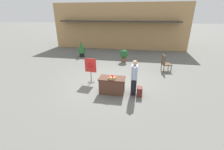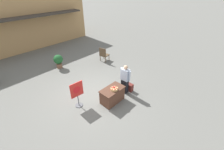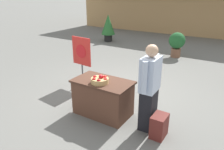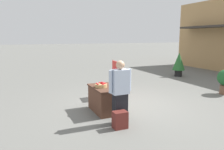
% 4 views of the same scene
% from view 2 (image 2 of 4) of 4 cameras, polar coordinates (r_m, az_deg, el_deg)
% --- Properties ---
extents(ground_plane, '(120.00, 120.00, 0.00)m').
position_cam_2_polar(ground_plane, '(7.96, -6.65, -7.59)').
color(ground_plane, slate).
extents(storefront_building, '(13.66, 5.43, 4.50)m').
position_cam_2_polar(storefront_building, '(16.05, -36.74, 16.01)').
color(storefront_building, tan).
rests_on(storefront_building, ground_plane).
extents(display_table, '(1.19, 0.68, 0.74)m').
position_cam_2_polar(display_table, '(7.32, 0.12, -7.64)').
color(display_table, brown).
rests_on(display_table, ground_plane).
extents(apple_basket, '(0.34, 0.34, 0.16)m').
position_cam_2_polar(apple_basket, '(7.00, 0.85, -5.24)').
color(apple_basket, tan).
rests_on(apple_basket, display_table).
extents(person_visitor, '(0.27, 0.61, 1.61)m').
position_cam_2_polar(person_visitor, '(7.68, 4.98, -1.55)').
color(person_visitor, black).
rests_on(person_visitor, ground_plane).
extents(backpack, '(0.24, 0.34, 0.42)m').
position_cam_2_polar(backpack, '(8.14, 6.75, -4.66)').
color(backpack, maroon).
rests_on(backpack, ground_plane).
extents(poster_board, '(0.63, 0.36, 1.31)m').
position_cam_2_polar(poster_board, '(7.02, -13.08, -6.86)').
color(poster_board, '#4C4C51').
rests_on(poster_board, ground_plane).
extents(patio_chair, '(0.65, 0.65, 1.04)m').
position_cam_2_polar(patio_chair, '(11.05, -3.19, 7.97)').
color(patio_chair, brown).
rests_on(patio_chair, ground_plane).
extents(potted_plant_near_left, '(0.61, 0.61, 0.95)m').
position_cam_2_polar(potted_plant_near_left, '(10.70, -19.75, 5.28)').
color(potted_plant_near_left, brown).
rests_on(potted_plant_near_left, ground_plane).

